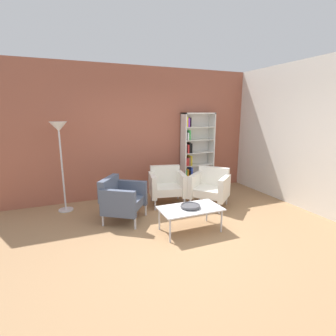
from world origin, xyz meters
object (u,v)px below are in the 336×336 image
object	(u,v)px
bookshelf_tall	(194,153)
armchair_spare_guest	(210,186)
coffee_table_low	(190,210)
armchair_by_bookshelf	(167,184)
armchair_near_window	(121,198)
floor_lamp_torchiere	(59,137)
decorative_bowl	(190,206)

from	to	relation	value
bookshelf_tall	armchair_spare_guest	world-z (taller)	bookshelf_tall
coffee_table_low	armchair_by_bookshelf	size ratio (longest dim) A/B	1.21
armchair_near_window	floor_lamp_torchiere	distance (m)	1.65
decorative_bowl	armchair_spare_guest	size ratio (longest dim) A/B	0.34
bookshelf_tall	armchair_spare_guest	xyz separation A→B (m)	(-0.21, -1.11, -0.52)
coffee_table_low	bookshelf_tall	bearing A→B (deg)	60.71
armchair_by_bookshelf	coffee_table_low	bearing A→B (deg)	-84.18
coffee_table_low	floor_lamp_torchiere	size ratio (longest dim) A/B	0.57
coffee_table_low	armchair_spare_guest	world-z (taller)	armchair_spare_guest
armchair_by_bookshelf	armchair_near_window	bearing A→B (deg)	-143.16
armchair_by_bookshelf	floor_lamp_torchiere	distance (m)	2.29
bookshelf_tall	floor_lamp_torchiere	world-z (taller)	bookshelf_tall
bookshelf_tall	decorative_bowl	distance (m)	2.35
decorative_bowl	armchair_near_window	world-z (taller)	armchair_near_window
armchair_spare_guest	bookshelf_tall	bearing A→B (deg)	127.87
armchair_by_bookshelf	bookshelf_tall	bearing A→B (deg)	44.54
armchair_near_window	armchair_by_bookshelf	size ratio (longest dim) A/B	1.14
floor_lamp_torchiere	armchair_spare_guest	bearing A→B (deg)	-16.70
decorative_bowl	armchair_spare_guest	bearing A→B (deg)	44.20
floor_lamp_torchiere	decorative_bowl	bearing A→B (deg)	-42.57
coffee_table_low	decorative_bowl	size ratio (longest dim) A/B	3.12
bookshelf_tall	armchair_near_window	world-z (taller)	bookshelf_tall
coffee_table_low	armchair_spare_guest	bearing A→B (deg)	44.20
armchair_spare_guest	floor_lamp_torchiere	bearing A→B (deg)	-148.20
coffee_table_low	armchair_near_window	bearing A→B (deg)	138.10
bookshelf_tall	coffee_table_low	bearing A→B (deg)	-119.29
bookshelf_tall	floor_lamp_torchiere	xyz separation A→B (m)	(-3.00, -0.28, 0.52)
decorative_bowl	armchair_near_window	size ratio (longest dim) A/B	0.34
armchair_near_window	armchair_by_bookshelf	distance (m)	1.19
bookshelf_tall	armchair_by_bookshelf	distance (m)	1.29
armchair_near_window	floor_lamp_torchiere	xyz separation A→B (m)	(-0.94, 0.88, 1.03)
bookshelf_tall	armchair_near_window	bearing A→B (deg)	-150.77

